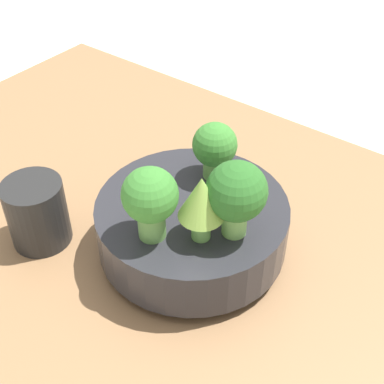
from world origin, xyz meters
name	(u,v)px	position (x,y,z in m)	size (l,w,h in m)	color
ground_plane	(186,245)	(0.00, 0.00, 0.00)	(6.00, 6.00, 0.00)	beige
table	(186,234)	(0.00, 0.00, 0.02)	(1.01, 0.60, 0.04)	olive
bowl	(192,225)	(0.04, -0.03, 0.08)	(0.23, 0.23, 0.07)	#28282D
broccoli_floret_back	(215,147)	(0.03, 0.03, 0.16)	(0.05, 0.05, 0.07)	#6BA34C
broccoli_floret_right	(236,194)	(0.10, -0.04, 0.17)	(0.06, 0.06, 0.09)	#7AB256
broccoli_floret_front	(150,199)	(0.03, -0.10, 0.17)	(0.06, 0.06, 0.09)	#609347
romanesco_piece_near	(201,200)	(0.08, -0.07, 0.17)	(0.05, 0.05, 0.08)	#6BA34C
cup	(37,213)	(-0.13, -0.13, 0.08)	(0.07, 0.07, 0.09)	black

